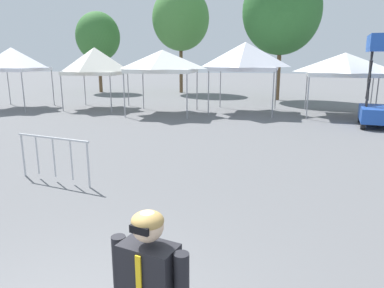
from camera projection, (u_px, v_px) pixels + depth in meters
canopy_tent_behind_left at (12, 59)px, 20.26m from camera, size 3.28×3.28×3.43m
canopy_tent_behind_center at (95, 61)px, 20.20m from camera, size 3.09×3.09×3.43m
canopy_tent_far_left at (162, 61)px, 18.24m from camera, size 3.40×3.40×3.25m
canopy_tent_left_of_center at (245, 56)px, 18.64m from camera, size 3.50×3.50×3.65m
canopy_tent_far_right at (345, 64)px, 17.61m from camera, size 3.74×3.74×3.10m
scissor_lift at (380, 99)px, 14.94m from camera, size 1.75×2.49×3.76m
tree_behind_tents_center at (98, 37)px, 29.69m from camera, size 3.62×3.62×6.57m
tree_behind_tents_left at (282, 11)px, 23.63m from camera, size 5.17×5.17×8.72m
tree_behind_tents_right at (181, 19)px, 28.99m from camera, size 4.61×4.61×8.49m
crowd_barrier_mid_lot at (53, 150)px, 8.26m from camera, size 2.06×0.49×1.08m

